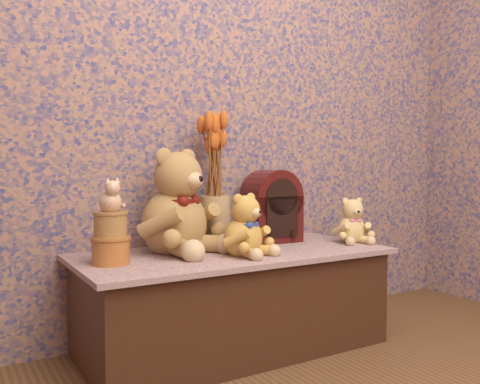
# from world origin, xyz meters

# --- Properties ---
(display_shelf) EXTENTS (1.25, 0.58, 0.40)m
(display_shelf) POSITION_xyz_m (0.00, 1.22, 0.20)
(display_shelf) COLOR #3C417A
(display_shelf) RESTS_ON ground
(teddy_large) EXTENTS (0.49, 0.52, 0.44)m
(teddy_large) POSITION_xyz_m (-0.21, 1.32, 0.62)
(teddy_large) COLOR olive
(teddy_large) RESTS_ON display_shelf
(teddy_medium) EXTENTS (0.28, 0.30, 0.26)m
(teddy_medium) POSITION_xyz_m (-0.01, 1.12, 0.53)
(teddy_medium) COLOR gold
(teddy_medium) RESTS_ON display_shelf
(teddy_small) EXTENTS (0.22, 0.24, 0.22)m
(teddy_small) POSITION_xyz_m (0.57, 1.16, 0.51)
(teddy_small) COLOR tan
(teddy_small) RESTS_ON display_shelf
(cathedral_radio) EXTENTS (0.24, 0.18, 0.32)m
(cathedral_radio) POSITION_xyz_m (0.28, 1.36, 0.56)
(cathedral_radio) COLOR #3E0B0C
(cathedral_radio) RESTS_ON display_shelf
(ceramic_vase) EXTENTS (0.16, 0.16, 0.22)m
(ceramic_vase) POSITION_xyz_m (-0.01, 1.36, 0.51)
(ceramic_vase) COLOR tan
(ceramic_vase) RESTS_ON display_shelf
(dried_stalks) EXTENTS (0.24, 0.24, 0.42)m
(dried_stalks) POSITION_xyz_m (-0.01, 1.36, 0.83)
(dried_stalks) COLOR #CC5D20
(dried_stalks) RESTS_ON ceramic_vase
(biscuit_tin_lower) EXTENTS (0.14, 0.14, 0.09)m
(biscuit_tin_lower) POSITION_xyz_m (-0.50, 1.21, 0.45)
(biscuit_tin_lower) COLOR gold
(biscuit_tin_lower) RESTS_ON display_shelf
(biscuit_tin_upper) EXTENTS (0.15, 0.15, 0.09)m
(biscuit_tin_upper) POSITION_xyz_m (-0.50, 1.21, 0.54)
(biscuit_tin_upper) COLOR tan
(biscuit_tin_upper) RESTS_ON biscuit_tin_lower
(cat_figurine) EXTENTS (0.09, 0.10, 0.12)m
(cat_figurine) POSITION_xyz_m (-0.50, 1.21, 0.64)
(cat_figurine) COLOR silver
(cat_figurine) RESTS_ON biscuit_tin_upper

